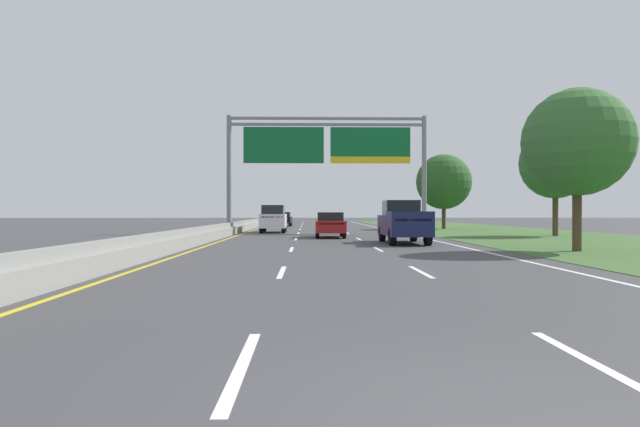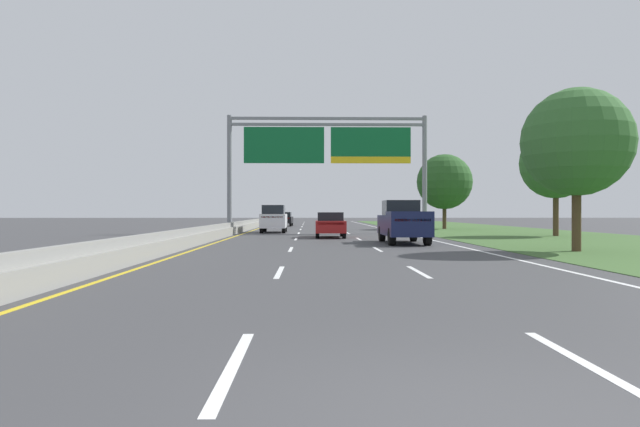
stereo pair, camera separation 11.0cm
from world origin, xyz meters
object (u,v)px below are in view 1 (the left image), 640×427
car_red_centre_lane_sedan (330,224)px  roadside_tree_far (444,182)px  car_black_left_lane_sedan (283,219)px  roadside_tree_near (577,142)px  overhead_sign_gantry (327,150)px  pickup_truck_navy (403,222)px  car_white_left_lane_suv (273,218)px  roadside_tree_mid (555,163)px

car_red_centre_lane_sedan → roadside_tree_far: bearing=-33.3°
car_black_left_lane_sedan → roadside_tree_near: (13.55, -40.58, 3.57)m
overhead_sign_gantry → roadside_tree_far: bearing=40.9°
pickup_truck_navy → car_red_centre_lane_sedan: bearing=28.2°
car_white_left_lane_suv → roadside_tree_mid: bearing=-110.4°
car_red_centre_lane_sedan → car_white_left_lane_suv: bearing=26.4°
roadside_tree_near → roadside_tree_far: (1.83, 29.41, 0.00)m
pickup_truck_navy → roadside_tree_far: bearing=-18.3°
roadside_tree_near → roadside_tree_mid: 15.15m
car_white_left_lane_suv → car_black_left_lane_sedan: bearing=-0.0°
car_white_left_lane_suv → overhead_sign_gantry: bearing=-108.9°
overhead_sign_gantry → car_black_left_lane_sedan: bearing=101.4°
car_black_left_lane_sedan → roadside_tree_near: roadside_tree_near is taller
roadside_tree_near → car_red_centre_lane_sedan: bearing=126.6°
pickup_truck_navy → roadside_tree_far: 24.75m
car_white_left_lane_suv → car_red_centre_lane_sedan: size_ratio=1.07×
car_red_centre_lane_sedan → roadside_tree_mid: size_ratio=0.62×
car_white_left_lane_suv → car_black_left_lane_sedan: (-0.09, 19.50, -0.28)m
pickup_truck_navy → car_black_left_lane_sedan: 35.26m
car_red_centre_lane_sedan → pickup_truck_navy: bearing=-151.4°
pickup_truck_navy → overhead_sign_gantry: bearing=14.4°
overhead_sign_gantry → car_black_left_lane_sedan: (-4.19, 20.88, -5.46)m
overhead_sign_gantry → roadside_tree_near: size_ratio=2.29×
overhead_sign_gantry → roadside_tree_far: (11.19, 9.71, -1.88)m
car_red_centre_lane_sedan → roadside_tree_mid: (14.87, 1.45, 3.96)m
car_white_left_lane_suv → roadside_tree_far: (15.30, 8.33, 3.29)m
roadside_tree_mid → car_white_left_lane_suv: bearing=159.8°
car_black_left_lane_sedan → roadside_tree_mid: (19.01, -26.45, 3.96)m
pickup_truck_navy → car_black_left_lane_sedan: (-7.61, 34.43, -0.26)m
overhead_sign_gantry → car_white_left_lane_suv: (-4.10, 1.38, -5.17)m
overhead_sign_gantry → car_white_left_lane_suv: overhead_sign_gantry is taller
roadside_tree_mid → pickup_truck_navy: bearing=-145.0°
car_white_left_lane_suv → roadside_tree_far: 17.73m
pickup_truck_navy → roadside_tree_far: roadside_tree_far is taller
roadside_tree_far → car_black_left_lane_sedan: bearing=144.0°
overhead_sign_gantry → car_white_left_lane_suv: size_ratio=3.20×
pickup_truck_navy → roadside_tree_mid: size_ratio=0.76×
pickup_truck_navy → roadside_tree_mid: (11.40, 7.98, 3.70)m
roadside_tree_near → roadside_tree_mid: roadside_tree_mid is taller
overhead_sign_gantry → car_white_left_lane_suv: bearing=161.4°
overhead_sign_gantry → roadside_tree_mid: bearing=-20.6°
roadside_tree_near → roadside_tree_far: bearing=86.4°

